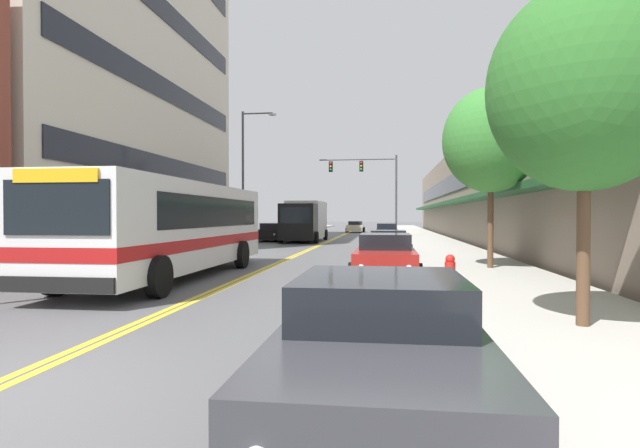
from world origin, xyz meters
name	(u,v)px	position (x,y,z in m)	size (l,w,h in m)	color
ground_plane	(334,239)	(0.00, 37.00, 0.00)	(240.00, 240.00, 0.00)	#565659
sidewalk_left	(248,237)	(-7.46, 37.00, 0.09)	(3.91, 106.00, 0.18)	#B2ADA5
sidewalk_right	(424,238)	(7.46, 37.00, 0.09)	(3.91, 106.00, 0.18)	#B2ADA5
centre_line	(334,239)	(0.00, 37.00, 0.00)	(0.34, 106.00, 0.01)	yellow
office_tower_left	(79,17)	(-15.65, 25.80, 14.98)	(12.08, 25.51, 29.96)	beige
storefront_row_right	(503,194)	(13.64, 37.00, 3.68)	(9.10, 68.00, 7.37)	gray
city_bus	(174,224)	(-2.23, 10.12, 1.65)	(2.93, 11.08, 2.91)	silver
car_black_parked_left_near	(272,233)	(-4.33, 32.74, 0.64)	(2.14, 4.51, 1.37)	black
car_dark_grey_parked_right_foreground	(380,350)	(4.30, 0.06, 0.63)	(2.11, 4.34, 1.33)	#38383D
car_charcoal_parked_right_mid	(388,244)	(4.45, 19.76, 0.58)	(2.20, 4.31, 1.22)	#232328
car_navy_parked_right_far	(387,232)	(4.37, 34.83, 0.62)	(1.97, 4.86, 1.33)	#19234C
car_red_parked_right_end	(385,258)	(4.32, 10.48, 0.64)	(2.01, 4.63, 1.37)	maroon
car_champagne_moving_lead	(355,227)	(0.76, 53.82, 0.61)	(2.10, 4.38, 1.30)	beige
box_truck	(305,220)	(-1.76, 32.34, 1.59)	(2.79, 7.58, 3.03)	black
traffic_signal_mast	(371,179)	(2.97, 39.36, 5.18)	(6.86, 0.38, 7.25)	#47474C
street_lamp_left_far	(247,166)	(-5.00, 28.13, 5.28)	(2.42, 0.28, 8.99)	#47474C
street_tree_right_near	(585,88)	(7.45, 3.65, 3.94)	(3.00, 3.00, 5.43)	brown
street_tree_right_mid	(491,140)	(7.83, 12.66, 4.46)	(3.20, 3.20, 6.05)	brown
fire_hydrant	(450,270)	(5.95, 8.16, 0.56)	(0.35, 0.27, 0.77)	red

